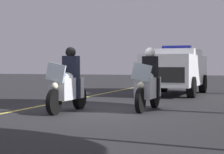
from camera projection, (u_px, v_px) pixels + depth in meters
name	position (u px, v px, depth m)	size (l,w,h in m)	color
ground_plane	(107.00, 111.00, 11.11)	(80.00, 80.00, 0.00)	#28282B
lane_stripe_center	(31.00, 108.00, 11.84)	(48.00, 0.12, 0.01)	#E0D14C
police_motorcycle_lead_left	(68.00, 85.00, 10.83)	(2.14, 0.58, 1.72)	black
police_motorcycle_lead_right	(148.00, 85.00, 11.26)	(2.14, 0.58, 1.72)	black
police_suv	(176.00, 69.00, 17.22)	(4.97, 2.22, 2.05)	silver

